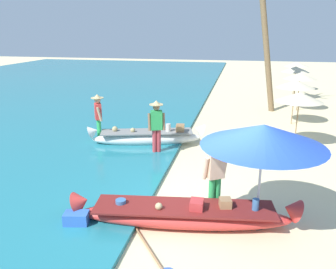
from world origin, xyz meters
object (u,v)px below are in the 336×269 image
at_px(person_vendor_assistant, 98,115).
at_px(patio_umbrella_large, 263,136).
at_px(boat_red_foreground, 184,215).
at_px(cooler_box, 77,220).
at_px(person_vendor_hatted, 156,124).
at_px(paddle, 154,256).
at_px(boat_white_midground, 147,137).
at_px(person_tourist_customer, 215,174).

height_order(person_vendor_assistant, patio_umbrella_large, patio_umbrella_large).
xyz_separation_m(boat_red_foreground, cooler_box, (-2.17, -0.56, -0.08)).
xyz_separation_m(boat_red_foreground, person_vendor_hatted, (-1.60, 4.06, 0.80)).
bearing_deg(patio_umbrella_large, boat_red_foreground, -168.60).
bearing_deg(paddle, boat_white_midground, 106.35).
distance_m(person_vendor_hatted, patio_umbrella_large, 4.95).
relative_size(boat_white_midground, cooler_box, 8.27).
distance_m(person_vendor_hatted, cooler_box, 4.74).
distance_m(boat_red_foreground, patio_umbrella_large, 2.31).
height_order(person_vendor_hatted, patio_umbrella_large, patio_umbrella_large).
distance_m(patio_umbrella_large, paddle, 3.08).
bearing_deg(boat_white_midground, boat_red_foreground, -66.39).
xyz_separation_m(person_tourist_customer, person_vendor_assistant, (-4.46, 4.15, 0.09)).
xyz_separation_m(boat_red_foreground, person_tourist_customer, (0.57, 0.60, 0.71)).
bearing_deg(boat_red_foreground, person_vendor_assistant, 129.27).
bearing_deg(person_vendor_hatted, cooler_box, -97.11).
bearing_deg(person_tourist_customer, cooler_box, -156.92).
relative_size(person_vendor_hatted, person_tourist_customer, 1.07).
height_order(person_tourist_customer, person_vendor_assistant, person_vendor_assistant).
bearing_deg(person_vendor_assistant, boat_red_foreground, -50.73).
relative_size(cooler_box, paddle, 0.36).
bearing_deg(person_vendor_hatted, patio_umbrella_large, -50.69).
bearing_deg(paddle, person_vendor_assistant, 120.70).
bearing_deg(paddle, patio_umbrella_large, 38.91).
relative_size(person_vendor_hatted, paddle, 1.30).
xyz_separation_m(person_vendor_assistant, patio_umbrella_large, (5.38, -4.46, 0.94)).
relative_size(patio_umbrella_large, cooler_box, 4.97).
relative_size(boat_red_foreground, boat_white_midground, 1.17).
distance_m(person_vendor_hatted, person_vendor_assistant, 2.40).
relative_size(boat_red_foreground, person_tourist_customer, 2.84).
bearing_deg(person_vendor_hatted, boat_white_midground, 122.84).
height_order(boat_white_midground, patio_umbrella_large, patio_umbrella_large).
distance_m(person_tourist_customer, person_vendor_assistant, 6.10).
height_order(boat_red_foreground, boat_white_midground, boat_white_midground).
bearing_deg(paddle, person_vendor_hatted, 103.25).
bearing_deg(boat_white_midground, person_tourist_customer, -57.78).
height_order(boat_red_foreground, person_vendor_assistant, person_vendor_assistant).
height_order(person_tourist_customer, patio_umbrella_large, patio_umbrella_large).
xyz_separation_m(boat_white_midground, paddle, (1.79, -6.12, -0.26)).
xyz_separation_m(person_vendor_hatted, person_vendor_assistant, (-2.30, 0.70, -0.00)).
bearing_deg(person_tourist_customer, patio_umbrella_large, -18.44).
bearing_deg(person_vendor_hatted, boat_red_foreground, -68.55).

